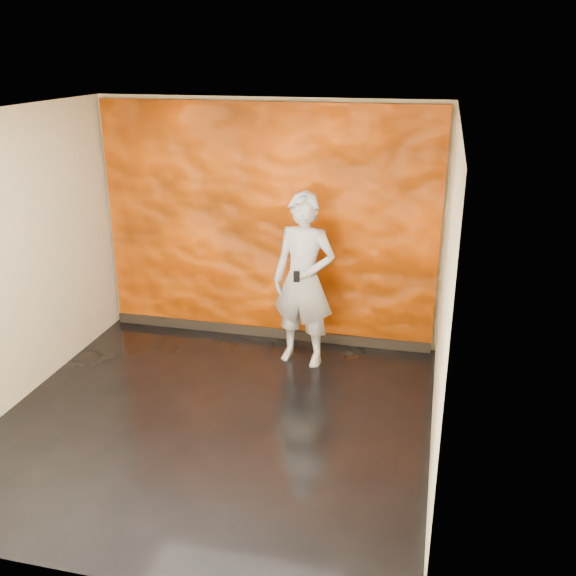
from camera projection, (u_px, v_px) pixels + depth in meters
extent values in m
cube|color=black|center=(214.00, 420.00, 6.05)|extent=(4.00, 4.00, 0.01)
cube|color=#B4A890|center=(268.00, 223.00, 7.38)|extent=(4.00, 0.02, 2.80)
cube|color=#B4A890|center=(89.00, 395.00, 3.74)|extent=(4.00, 0.02, 2.80)
cube|color=#B4A890|center=(6.00, 264.00, 5.99)|extent=(0.02, 4.00, 2.80)
cube|color=#B4A890|center=(444.00, 301.00, 5.12)|extent=(0.02, 4.00, 2.80)
cube|color=white|center=(200.00, 115.00, 5.06)|extent=(4.00, 4.00, 0.01)
cube|color=#FF5600|center=(267.00, 226.00, 7.35)|extent=(3.90, 0.06, 2.75)
cube|color=black|center=(267.00, 332.00, 7.78)|extent=(3.90, 0.04, 0.12)
imported|color=#989DA8|center=(304.00, 280.00, 6.87)|extent=(0.76, 0.57, 1.91)
cube|color=black|center=(297.00, 277.00, 6.61)|extent=(0.07, 0.02, 0.12)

